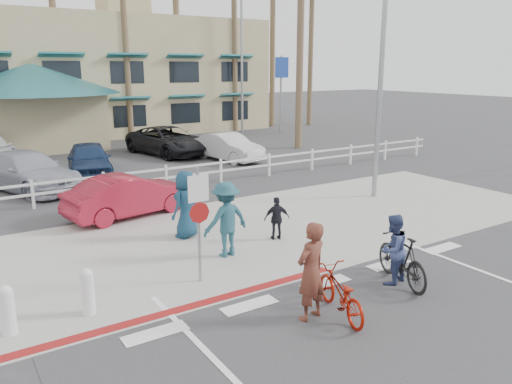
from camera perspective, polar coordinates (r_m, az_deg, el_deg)
ground at (r=10.97m, az=10.05°, el=-11.33°), size 140.00×140.00×0.00m
bike_path at (r=9.77m, az=18.27°, el=-15.20°), size 12.00×16.00×0.01m
sidewalk_plaza at (r=14.32m, az=-2.24°, el=-4.89°), size 22.00×7.00×0.01m
cross_street at (r=17.73m, az=-8.82°, el=-1.29°), size 40.00×5.00×0.01m
parking_lot at (r=26.51m, az=-17.27°, el=3.37°), size 50.00×16.00×0.01m
curb_red at (r=10.33m, az=-7.39°, el=-12.83°), size 7.00×0.25×0.02m
rail_fence at (r=19.59m, az=-9.94°, el=1.64°), size 29.40×0.16×1.00m
building at (r=39.20m, az=-20.38°, el=14.74°), size 28.00×16.00×11.30m
sign_post at (r=10.91m, az=-6.58°, el=-3.15°), size 0.50×0.10×2.90m
bollard_0 at (r=10.30m, az=-18.69°, el=-10.73°), size 0.26×0.26×0.95m
bollard_1 at (r=10.12m, az=-26.54°, el=-12.00°), size 0.26×0.26×0.95m
streetlight_0 at (r=18.41m, az=14.12°, el=13.20°), size 0.60×2.00×9.00m
streetlight_1 at (r=36.43m, az=-1.63°, el=14.28°), size 0.60×2.00×9.50m
info_sign at (r=35.91m, az=2.86°, el=11.16°), size 1.20×0.16×5.60m
palm_4 at (r=33.99m, az=-22.13°, el=17.95°), size 4.00×4.00×15.00m
palm_5 at (r=34.00m, az=-14.73°, el=16.80°), size 4.00×4.00×13.00m
palm_6 at (r=36.55m, az=-9.13°, el=20.01°), size 4.00×4.00×17.00m
palm_7 at (r=37.36m, az=-2.49°, el=17.72°), size 4.00×4.00×14.00m
palm_8 at (r=40.38m, az=1.91°, el=18.17°), size 4.00×4.00×15.00m
palm_9 at (r=41.31m, az=6.30°, el=16.62°), size 4.00×4.00×13.00m
palm_11 at (r=29.34m, az=5.12°, el=18.66°), size 4.00×4.00×14.00m
bike_red at (r=9.88m, az=9.59°, el=-11.31°), size 1.04×1.86×0.93m
rider_red at (r=9.48m, az=6.30°, el=-9.01°), size 0.78×0.60×1.92m
bike_black at (r=11.50m, az=16.34°, el=-7.36°), size 1.07×1.99×1.15m
rider_black at (r=11.39m, az=15.32°, el=-6.34°), size 0.87×0.74×1.58m
pedestrian_a at (r=12.52m, az=-3.46°, el=-3.14°), size 1.30×0.82×1.92m
pedestrian_child at (r=13.78m, az=2.40°, el=-3.04°), size 0.77×0.54×1.22m
pedestrian_b at (r=14.01m, az=-8.02°, el=-1.41°), size 1.10×0.96×1.91m
car_white_sedan at (r=16.45m, az=-14.26°, el=-0.37°), size 4.29×2.17×1.35m
lot_car_1 at (r=21.19m, az=-24.70°, el=2.16°), size 3.88×5.52×1.49m
lot_car_2 at (r=22.85m, az=-18.53°, el=3.52°), size 2.60×4.64×1.49m
lot_car_3 at (r=25.52m, az=-3.17°, el=5.16°), size 2.24×4.39×1.38m
lot_car_5 at (r=27.59m, az=-9.97°, el=5.79°), size 3.54×5.84×1.52m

